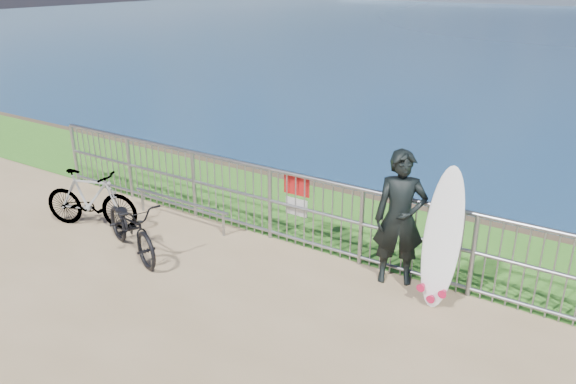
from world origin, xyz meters
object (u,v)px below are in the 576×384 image
Objects in this scene: surfboard at (441,243)px; bicycle_far at (91,199)px; surfer at (400,218)px; bicycle_near at (131,227)px.

surfboard is 5.34m from bicycle_far.
surfer is 1.10× the size of bicycle_near.
surfboard is at bearing -99.61° from bicycle_far.
surfboard reaches higher than bicycle_near.
bicycle_far is at bearing 97.66° from bicycle_near.
surfboard is (0.61, -0.21, -0.09)m from surfer.
bicycle_near is at bearing -164.19° from surfboard.
surfer is at bearing -47.46° from bicycle_near.
bicycle_far is at bearing -170.77° from surfboard.
surfer reaches higher than bicycle_near.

